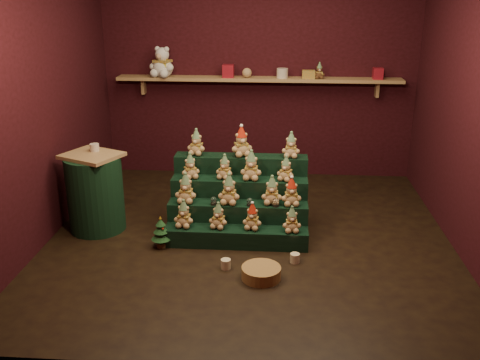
# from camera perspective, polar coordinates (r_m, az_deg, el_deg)

# --- Properties ---
(ground) EXTENTS (4.00, 4.00, 0.00)m
(ground) POSITION_cam_1_polar(r_m,az_deg,el_deg) (5.47, 1.01, -6.07)
(ground) COLOR black
(ground) RESTS_ON ground
(back_wall) EXTENTS (4.00, 0.10, 2.80)m
(back_wall) POSITION_cam_1_polar(r_m,az_deg,el_deg) (7.04, 2.05, 11.74)
(back_wall) COLOR black
(back_wall) RESTS_ON ground
(front_wall) EXTENTS (4.00, 0.10, 2.80)m
(front_wall) POSITION_cam_1_polar(r_m,az_deg,el_deg) (3.04, -1.05, 0.88)
(front_wall) COLOR black
(front_wall) RESTS_ON ground
(left_wall) EXTENTS (0.10, 4.00, 2.80)m
(left_wall) POSITION_cam_1_polar(r_m,az_deg,el_deg) (5.52, -20.90, 8.23)
(left_wall) COLOR black
(left_wall) RESTS_ON ground
(right_wall) EXTENTS (0.10, 4.00, 2.80)m
(right_wall) POSITION_cam_1_polar(r_m,az_deg,el_deg) (5.32, 23.95, 7.44)
(right_wall) COLOR black
(right_wall) RESTS_ON ground
(back_shelf) EXTENTS (3.60, 0.26, 0.24)m
(back_shelf) POSITION_cam_1_polar(r_m,az_deg,el_deg) (6.88, 1.98, 10.66)
(back_shelf) COLOR #A47A52
(back_shelf) RESTS_ON ground
(riser_tier_front) EXTENTS (1.40, 0.22, 0.18)m
(riser_tier_front) POSITION_cam_1_polar(r_m,az_deg,el_deg) (5.25, -0.42, -6.11)
(riser_tier_front) COLOR black
(riser_tier_front) RESTS_ON ground
(riser_tier_midfront) EXTENTS (1.40, 0.22, 0.36)m
(riser_tier_midfront) POSITION_cam_1_polar(r_m,az_deg,el_deg) (5.41, -0.23, -4.24)
(riser_tier_midfront) COLOR black
(riser_tier_midfront) RESTS_ON ground
(riser_tier_midback) EXTENTS (1.40, 0.22, 0.54)m
(riser_tier_midback) POSITION_cam_1_polar(r_m,az_deg,el_deg) (5.58, -0.06, -2.47)
(riser_tier_midback) COLOR black
(riser_tier_midback) RESTS_ON ground
(riser_tier_back) EXTENTS (1.40, 0.22, 0.72)m
(riser_tier_back) POSITION_cam_1_polar(r_m,az_deg,el_deg) (5.75, 0.11, -0.82)
(riser_tier_back) COLOR black
(riser_tier_back) RESTS_ON ground
(teddy_0) EXTENTS (0.22, 0.20, 0.27)m
(teddy_0) POSITION_cam_1_polar(r_m,az_deg,el_deg) (5.23, -6.01, -3.60)
(teddy_0) COLOR tan
(teddy_0) RESTS_ON riser_tier_front
(teddy_1) EXTENTS (0.22, 0.20, 0.26)m
(teddy_1) POSITION_cam_1_polar(r_m,az_deg,el_deg) (5.19, -2.32, -3.81)
(teddy_1) COLOR tan
(teddy_1) RESTS_ON riser_tier_front
(teddy_2) EXTENTS (0.21, 0.19, 0.26)m
(teddy_2) POSITION_cam_1_polar(r_m,az_deg,el_deg) (5.16, 1.33, -3.90)
(teddy_2) COLOR tan
(teddy_2) RESTS_ON riser_tier_front
(teddy_3) EXTENTS (0.19, 0.18, 0.25)m
(teddy_3) POSITION_cam_1_polar(r_m,az_deg,el_deg) (5.13, 5.55, -4.20)
(teddy_3) COLOR tan
(teddy_3) RESTS_ON riser_tier_front
(teddy_4) EXTENTS (0.22, 0.20, 0.30)m
(teddy_4) POSITION_cam_1_polar(r_m,az_deg,el_deg) (5.34, -5.81, -0.86)
(teddy_4) COLOR tan
(teddy_4) RESTS_ON riser_tier_midfront
(teddy_5) EXTENTS (0.23, 0.21, 0.30)m
(teddy_5) POSITION_cam_1_polar(r_m,az_deg,el_deg) (5.28, -1.17, -0.99)
(teddy_5) COLOR tan
(teddy_5) RESTS_ON riser_tier_midfront
(teddy_6) EXTENTS (0.21, 0.19, 0.28)m
(teddy_6) POSITION_cam_1_polar(r_m,az_deg,el_deg) (5.28, 3.42, -1.10)
(teddy_6) COLOR tan
(teddy_6) RESTS_ON riser_tier_midfront
(teddy_7) EXTENTS (0.22, 0.20, 0.28)m
(teddy_7) POSITION_cam_1_polar(r_m,az_deg,el_deg) (5.27, 5.50, -1.25)
(teddy_7) COLOR tan
(teddy_7) RESTS_ON riser_tier_midfront
(teddy_8) EXTENTS (0.24, 0.23, 0.26)m
(teddy_8) POSITION_cam_1_polar(r_m,az_deg,el_deg) (5.48, -5.35, 1.49)
(teddy_8) COLOR tan
(teddy_8) RESTS_ON riser_tier_midback
(teddy_9) EXTENTS (0.22, 0.21, 0.25)m
(teddy_9) POSITION_cam_1_polar(r_m,az_deg,el_deg) (5.45, -1.64, 1.41)
(teddy_9) COLOR tan
(teddy_9) RESTS_ON riser_tier_midback
(teddy_10) EXTENTS (0.23, 0.21, 0.30)m
(teddy_10) POSITION_cam_1_polar(r_m,az_deg,el_deg) (5.42, 1.21, 1.58)
(teddy_10) COLOR tan
(teddy_10) RESTS_ON riser_tier_midback
(teddy_11) EXTENTS (0.23, 0.22, 0.25)m
(teddy_11) POSITION_cam_1_polar(r_m,az_deg,el_deg) (5.42, 4.93, 1.22)
(teddy_11) COLOR tan
(teddy_11) RESTS_ON riser_tier_midback
(teddy_12) EXTENTS (0.23, 0.21, 0.27)m
(teddy_12) POSITION_cam_1_polar(r_m,az_deg,el_deg) (5.66, -4.66, 4.04)
(teddy_12) COLOR tan
(teddy_12) RESTS_ON riser_tier_back
(teddy_13) EXTENTS (0.28, 0.27, 0.31)m
(teddy_13) POSITION_cam_1_polar(r_m,az_deg,el_deg) (5.59, 0.15, 4.13)
(teddy_13) COLOR tan
(teddy_13) RESTS_ON riser_tier_back
(teddy_14) EXTENTS (0.20, 0.18, 0.26)m
(teddy_14) POSITION_cam_1_polar(r_m,az_deg,el_deg) (5.57, 5.47, 3.74)
(teddy_14) COLOR tan
(teddy_14) RESTS_ON riser_tier_back
(snow_globe_a) EXTENTS (0.06, 0.06, 0.08)m
(snow_globe_a) POSITION_cam_1_polar(r_m,az_deg,el_deg) (5.29, -2.83, -2.22)
(snow_globe_a) COLOR black
(snow_globe_a) RESTS_ON riser_tier_midfront
(snow_globe_b) EXTENTS (0.06, 0.06, 0.08)m
(snow_globe_b) POSITION_cam_1_polar(r_m,az_deg,el_deg) (5.26, 1.04, -2.34)
(snow_globe_b) COLOR black
(snow_globe_b) RESTS_ON riser_tier_midfront
(snow_globe_c) EXTENTS (0.07, 0.07, 0.09)m
(snow_globe_c) POSITION_cam_1_polar(r_m,az_deg,el_deg) (5.26, 3.84, -2.37)
(snow_globe_c) COLOR black
(snow_globe_c) RESTS_ON riser_tier_midfront
(side_table) EXTENTS (0.67, 0.63, 0.82)m
(side_table) POSITION_cam_1_polar(r_m,az_deg,el_deg) (5.69, -15.17, -1.28)
(side_table) COLOR #A47A52
(side_table) RESTS_ON ground
(table_ornament) EXTENTS (0.09, 0.09, 0.08)m
(table_ornament) POSITION_cam_1_polar(r_m,az_deg,el_deg) (5.64, -15.26, 3.38)
(table_ornament) COLOR #C3B2A1
(table_ornament) RESTS_ON side_table
(mini_christmas_tree) EXTENTS (0.19, 0.19, 0.33)m
(mini_christmas_tree) POSITION_cam_1_polar(r_m,az_deg,el_deg) (5.25, -8.43, -5.51)
(mini_christmas_tree) COLOR #433018
(mini_christmas_tree) RESTS_ON ground
(mug_left) EXTENTS (0.09, 0.09, 0.09)m
(mug_left) POSITION_cam_1_polar(r_m,az_deg,el_deg) (4.87, -1.52, -8.94)
(mug_left) COLOR beige
(mug_left) RESTS_ON ground
(mug_right) EXTENTS (0.09, 0.09, 0.09)m
(mug_right) POSITION_cam_1_polar(r_m,az_deg,el_deg) (4.99, 5.87, -8.28)
(mug_right) COLOR beige
(mug_right) RESTS_ON ground
(wicker_basket) EXTENTS (0.42, 0.42, 0.11)m
(wicker_basket) POSITION_cam_1_polar(r_m,az_deg,el_deg) (4.71, 2.28, -9.86)
(wicker_basket) COLOR #9E7640
(wicker_basket) RESTS_ON ground
(white_bear) EXTENTS (0.42, 0.40, 0.47)m
(white_bear) POSITION_cam_1_polar(r_m,az_deg,el_deg) (6.96, -8.29, 12.77)
(white_bear) COLOR white
(white_bear) RESTS_ON back_shelf
(brown_bear) EXTENTS (0.15, 0.13, 0.19)m
(brown_bear) POSITION_cam_1_polar(r_m,az_deg,el_deg) (6.84, 8.46, 11.45)
(brown_bear) COLOR #4F2F1A
(brown_bear) RESTS_ON back_shelf
(gift_tin_red_a) EXTENTS (0.14, 0.14, 0.16)m
(gift_tin_red_a) POSITION_cam_1_polar(r_m,az_deg,el_deg) (6.86, -1.26, 11.55)
(gift_tin_red_a) COLOR maroon
(gift_tin_red_a) RESTS_ON back_shelf
(gift_tin_cream) EXTENTS (0.14, 0.14, 0.12)m
(gift_tin_cream) POSITION_cam_1_polar(r_m,az_deg,el_deg) (6.84, 4.53, 11.29)
(gift_tin_cream) COLOR #C3B2A1
(gift_tin_cream) RESTS_ON back_shelf
(gift_tin_red_b) EXTENTS (0.12, 0.12, 0.14)m
(gift_tin_red_b) POSITION_cam_1_polar(r_m,az_deg,el_deg) (6.94, 14.49, 10.95)
(gift_tin_red_b) COLOR maroon
(gift_tin_red_b) RESTS_ON back_shelf
(shelf_plush_ball) EXTENTS (0.12, 0.12, 0.12)m
(shelf_plush_ball) POSITION_cam_1_polar(r_m,az_deg,el_deg) (6.85, 0.75, 11.36)
(shelf_plush_ball) COLOR tan
(shelf_plush_ball) RESTS_ON back_shelf
(scarf_gift_box) EXTENTS (0.16, 0.10, 0.10)m
(scarf_gift_box) POSITION_cam_1_polar(r_m,az_deg,el_deg) (6.85, 7.33, 11.12)
(scarf_gift_box) COLOR orange
(scarf_gift_box) RESTS_ON back_shelf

